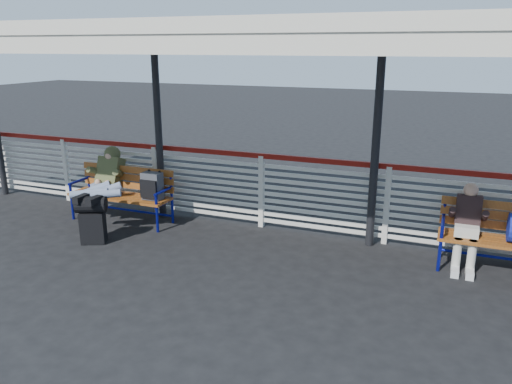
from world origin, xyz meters
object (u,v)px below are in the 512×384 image
at_px(traveler_man, 101,187).
at_px(luggage_stack, 92,218).
at_px(companion_person, 467,226).
at_px(bench_left, 131,188).

bearing_deg(traveler_man, luggage_stack, -63.30).
bearing_deg(companion_person, luggage_stack, -167.74).
xyz_separation_m(luggage_stack, traveler_man, (-0.35, 0.69, 0.27)).
bearing_deg(luggage_stack, traveler_man, 92.86).
xyz_separation_m(luggage_stack, bench_left, (-0.01, 1.03, 0.19)).
relative_size(traveler_man, companion_person, 1.43).
height_order(traveler_man, companion_person, traveler_man).
height_order(bench_left, companion_person, companion_person).
bearing_deg(traveler_man, bench_left, 45.79).
relative_size(luggage_stack, bench_left, 0.41).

